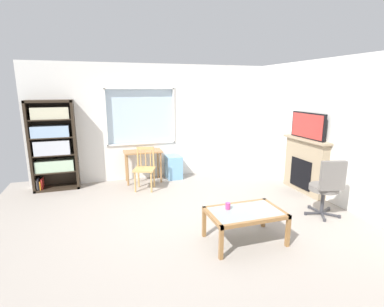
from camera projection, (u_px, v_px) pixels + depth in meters
ground at (187, 219)px, 4.80m from camera, size 6.58×6.06×0.02m
wall_back_with_window at (157, 123)px, 6.87m from camera, size 5.58×0.15×2.66m
wall_right at (333, 131)px, 5.37m from camera, size 0.12×5.26×2.66m
bookshelf at (53, 143)px, 6.02m from camera, size 0.90×0.38×1.88m
desk_under_window at (143, 157)px, 6.58m from camera, size 0.85×0.43×0.73m
wooden_chair at (145, 168)px, 6.11m from camera, size 0.54×0.52×0.90m
plastic_drawer_unit at (174, 167)px, 6.91m from camera, size 0.35×0.40×0.54m
fireplace at (305, 165)px, 5.95m from camera, size 0.26×1.19×1.12m
tv at (308, 126)px, 5.76m from camera, size 0.06×0.93×0.52m
office_chair at (327, 185)px, 4.76m from camera, size 0.58×0.60×1.00m
coffee_table at (245, 215)px, 4.02m from camera, size 1.04×0.66×0.46m
sippy_cup at (228, 206)px, 4.06m from camera, size 0.07×0.07×0.09m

